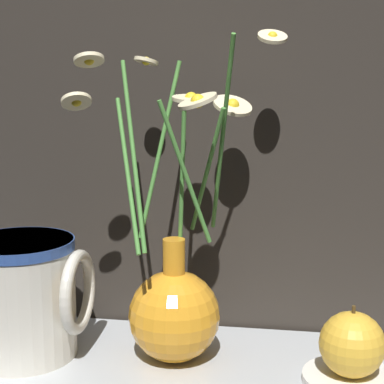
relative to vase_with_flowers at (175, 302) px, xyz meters
name	(u,v)px	position (x,y,z in m)	size (l,w,h in m)	color
ground_plane	(201,378)	(0.03, -0.02, -0.08)	(6.00, 6.00, 0.00)	black
shelf	(201,374)	(0.03, -0.02, -0.08)	(0.84, 0.26, 0.01)	#B2B7BC
vase_with_flowers	(175,302)	(0.00, 0.00, 0.00)	(0.24, 0.15, 0.38)	orange
ceramic_pitcher	(23,293)	(-0.18, -0.02, 0.01)	(0.16, 0.13, 0.16)	beige
saucer_plate	(350,379)	(0.20, -0.03, -0.07)	(0.11, 0.11, 0.01)	white
orange_fruit	(352,344)	(0.20, -0.03, -0.02)	(0.07, 0.07, 0.08)	gold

